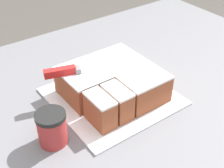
{
  "coord_description": "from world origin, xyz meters",
  "views": [
    {
      "loc": [
        -0.52,
        -0.58,
        1.49
      ],
      "look_at": [
        -0.08,
        0.03,
        0.94
      ],
      "focal_mm": 50.0,
      "sensor_mm": 36.0,
      "label": 1
    }
  ],
  "objects": [
    {
      "name": "coffee_cup",
      "position": [
        -0.31,
        -0.03,
        0.94
      ],
      "size": [
        0.08,
        0.08,
        0.09
      ],
      "color": "#B23333",
      "rests_on": "countertop"
    },
    {
      "name": "cake",
      "position": [
        -0.07,
        0.03,
        0.94
      ],
      "size": [
        0.26,
        0.25,
        0.09
      ],
      "color": "#994C2D",
      "rests_on": "cake_board"
    },
    {
      "name": "knife",
      "position": [
        -0.17,
        0.09,
        0.99
      ],
      "size": [
        0.27,
        0.1,
        0.02
      ],
      "rotation": [
        0.0,
        0.0,
        -0.29
      ],
      "color": "silver",
      "rests_on": "cake"
    },
    {
      "name": "cake_board",
      "position": [
        -0.08,
        0.03,
        0.89
      ],
      "size": [
        0.35,
        0.34,
        0.01
      ],
      "color": "silver",
      "rests_on": "countertop"
    }
  ]
}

